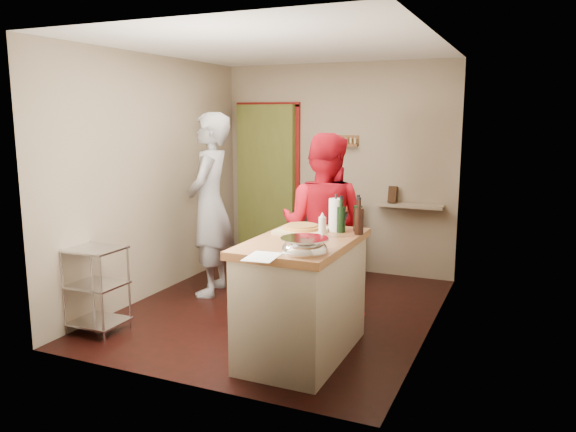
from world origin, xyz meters
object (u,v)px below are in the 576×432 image
at_px(wire_shelving, 96,286).
at_px(person_stripe, 210,205).
at_px(stove, 331,240).
at_px(person_red, 323,227).
at_px(island, 303,295).

height_order(wire_shelving, person_stripe, person_stripe).
bearing_deg(stove, person_red, -73.79).
bearing_deg(person_red, wire_shelving, 35.29).
relative_size(stove, wire_shelving, 1.26).
bearing_deg(stove, wire_shelving, -116.85).
bearing_deg(person_stripe, island, 39.91).
bearing_deg(wire_shelving, island, 8.95).
relative_size(wire_shelving, island, 0.54).
bearing_deg(person_stripe, wire_shelving, -28.32).
relative_size(island, person_stripe, 0.74).
bearing_deg(island, person_red, 100.42).
bearing_deg(person_stripe, person_red, 67.90).
relative_size(stove, person_red, 0.56).
relative_size(wire_shelving, person_red, 0.44).
bearing_deg(person_red, person_stripe, -7.63).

